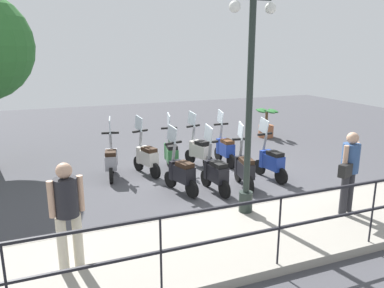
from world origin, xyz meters
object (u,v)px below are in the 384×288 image
pedestrian_with_bag (349,167)px  scooter_near_0 (271,161)px  lamp_post_near (249,116)px  scooter_near_2 (215,172)px  scooter_far_1 (199,150)px  scooter_far_3 (146,157)px  pedestrian_distant (67,208)px  scooter_far_2 (171,153)px  scooter_far_4 (111,160)px  scooter_far_0 (225,148)px  potted_palm (266,125)px  scooter_near_3 (181,173)px  scooter_near_1 (244,168)px

pedestrian_with_bag → scooter_near_0: size_ratio=1.03×
lamp_post_near → scooter_near_2: size_ratio=2.78×
scooter_near_2 → scooter_far_1: (1.92, -0.40, 0.00)m
scooter_near_0 → scooter_near_2: 1.71m
scooter_near_2 → scooter_far_3: 2.14m
pedestrian_distant → scooter_far_1: 5.66m
scooter_far_3 → scooter_far_2: bearing=-101.2°
scooter_far_4 → scooter_far_3: bearing=-81.5°
scooter_far_0 → scooter_far_3: bearing=91.6°
potted_palm → scooter_near_2: size_ratio=0.69×
scooter_near_2 → scooter_far_2: same height
scooter_near_3 → potted_palm: bearing=-66.8°
pedestrian_with_bag → scooter_near_1: (2.26, 0.96, -0.60)m
scooter_far_2 → scooter_far_1: bearing=-78.9°
scooter_far_1 → scooter_far_4: size_ratio=1.00×
scooter_far_2 → scooter_far_3: 0.71m
scooter_far_2 → scooter_near_3: bearing=178.2°
lamp_post_near → scooter_far_0: bearing=-19.9°
potted_palm → scooter_far_2: 5.24m
lamp_post_near → scooter_near_1: bearing=-28.2°
scooter_near_1 → pedestrian_with_bag: bearing=-146.9°
pedestrian_distant → lamp_post_near: bearing=91.2°
scooter_near_1 → scooter_near_3: size_ratio=1.00×
pedestrian_with_bag → potted_palm: pedestrian_with_bag is taller
pedestrian_distant → scooter_far_0: size_ratio=1.03×
scooter_far_3 → scooter_near_1: bearing=-150.3°
lamp_post_near → potted_palm: bearing=-35.6°
scooter_near_0 → scooter_far_0: size_ratio=1.00×
scooter_near_0 → scooter_far_0: same height
potted_palm → scooter_far_0: size_ratio=0.69×
pedestrian_with_bag → scooter_near_3: (2.51, 2.46, -0.60)m
pedestrian_distant → scooter_near_2: pedestrian_distant is taller
scooter_near_1 → scooter_far_1: bearing=21.0°
scooter_far_0 → scooter_far_4: 3.22m
pedestrian_distant → scooter_near_3: size_ratio=1.03×
pedestrian_distant → scooter_near_0: (2.56, -5.02, -0.60)m
lamp_post_near → scooter_near_0: (1.77, -1.72, -1.56)m
potted_palm → scooter_near_3: 6.41m
scooter_near_3 → scooter_far_1: (1.65, -1.14, 0.00)m
scooter_near_3 → scooter_far_3: same height
scooter_near_1 → scooter_near_2: 0.77m
scooter_near_1 → scooter_far_3: size_ratio=1.00×
pedestrian_distant → scooter_far_4: (4.14, -1.29, -0.60)m
lamp_post_near → scooter_near_3: bearing=21.9°
potted_palm → scooter_far_1: scooter_far_1 is taller
scooter_near_2 → scooter_far_4: (1.87, 2.05, 0.00)m
scooter_near_3 → scooter_far_0: size_ratio=1.00×
scooter_near_1 → scooter_far_4: bearing=66.9°
scooter_near_1 → pedestrian_distant: bearing=129.4°
scooter_far_2 → scooter_far_3: (-0.07, 0.71, 0.00)m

